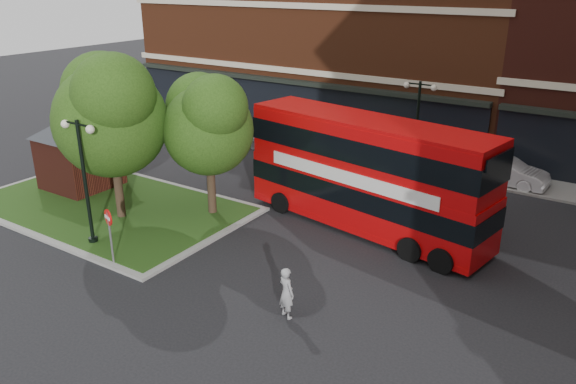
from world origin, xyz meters
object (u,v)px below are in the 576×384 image
Objects in this scene: bus at (366,167)px; car_silver at (277,138)px; woman at (286,293)px; car_white at (504,171)px.

bus is 2.47× the size of car_silver.
car_white is (2.62, 15.77, -0.14)m from woman.
car_silver is at bearing 99.70° from car_white.
woman is at bearing 174.16° from car_white.
bus is 9.44m from car_white.
car_silver is 1.03× the size of car_white.
car_silver is at bearing -34.16° from woman.
car_silver is (-9.27, 7.15, -1.92)m from bus.
woman is (0.95, -7.25, -1.82)m from bus.
bus reaches higher than car_white.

